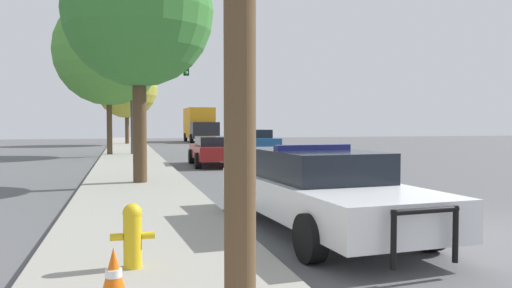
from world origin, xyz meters
The scene contains 12 objects.
ground_plane centered at (0.00, 0.00, 0.00)m, with size 110.00×110.00×0.00m, color #565659.
sidewalk_left centered at (-5.10, 0.00, 0.07)m, with size 3.00×110.00×0.13m.
police_car centered at (-2.29, 0.81, 0.73)m, with size 2.37×5.54×1.46m.
fire_hydrant centered at (-5.37, -1.05, 0.54)m, with size 0.51×0.22×0.76m.
traffic_light centered at (-3.77, 21.53, 3.95)m, with size 3.25×0.35×5.47m.
car_background_midblock centered at (-1.62, 14.19, 0.69)m, with size 2.14×4.38×1.27m.
car_background_oncoming centered at (2.26, 22.03, 0.76)m, with size 2.21×4.17×1.45m.
box_truck centered at (1.85, 41.98, 1.75)m, with size 2.71×7.42×3.36m.
tree_sidewalk_mid centered at (-6.19, 21.55, 5.77)m, with size 5.91×5.91×8.60m.
tree_sidewalk_near centered at (-5.00, 7.71, 5.00)m, with size 4.28×4.28×7.04m.
tree_sidewalk_far centered at (-5.15, 36.23, 4.83)m, with size 5.09×5.09×7.25m.
traffic_cone centered at (-5.56, -2.23, 0.40)m, with size 0.29×0.29×0.54m.
Camera 1 is at (-5.46, -7.04, 1.83)m, focal length 35.00 mm.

